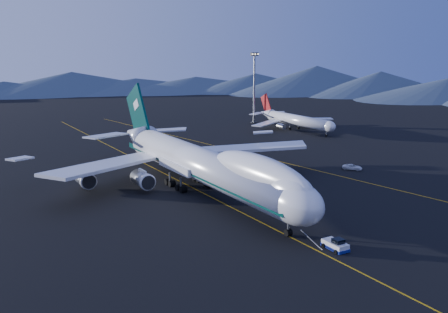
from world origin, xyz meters
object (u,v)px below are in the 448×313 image
second_jet (295,120)px  boeing_747 (202,164)px  service_van (352,167)px  floodlight_mast (254,88)px  pushback_tug (335,246)px

second_jet → boeing_747: bearing=-159.6°
boeing_747 → service_van: bearing=-2.6°
boeing_747 → floodlight_mast: floodlight_mast is taller
boeing_747 → second_jet: boeing_747 is taller
service_van → floodlight_mast: (21.78, 71.32, 12.44)m
second_jet → service_van: size_ratio=8.82×
boeing_747 → floodlight_mast: bearing=49.0°
pushback_tug → service_van: (36.21, 32.22, 0.07)m
pushback_tug → second_jet: second_jet is taller
boeing_747 → service_van: boeing_747 is taller
pushback_tug → second_jet: 103.54m
boeing_747 → second_jet: bearing=37.9°
service_van → pushback_tug: bearing=-173.3°
second_jet → service_van: 57.09m
second_jet → floodlight_mast: floodlight_mast is taller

